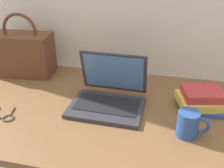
% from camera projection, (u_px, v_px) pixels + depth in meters
% --- Properties ---
extents(desk, '(1.60, 0.76, 0.03)m').
position_uv_depth(desk, '(117.00, 112.00, 1.11)').
color(desk, brown).
rests_on(desk, ground).
extents(laptop, '(0.31, 0.28, 0.21)m').
position_uv_depth(laptop, '(109.00, 95.00, 1.12)').
color(laptop, '#2D2D33').
rests_on(laptop, desk).
extents(coffee_mug, '(0.12, 0.08, 0.10)m').
position_uv_depth(coffee_mug, '(189.00, 124.00, 0.93)').
color(coffee_mug, '#26478C').
rests_on(coffee_mug, desk).
extents(eyeglasses, '(0.12, 0.12, 0.01)m').
position_uv_depth(eyeglasses, '(1.00, 117.00, 1.05)').
color(eyeglasses, '#333338').
rests_on(eyeglasses, desk).
extents(handbag, '(0.31, 0.19, 0.33)m').
position_uv_depth(handbag, '(23.00, 53.00, 1.38)').
color(handbag, '#59331E').
rests_on(handbag, desk).
extents(book_stack, '(0.23, 0.20, 0.09)m').
position_uv_depth(book_stack, '(202.00, 100.00, 1.10)').
color(book_stack, '#334C99').
rests_on(book_stack, desk).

